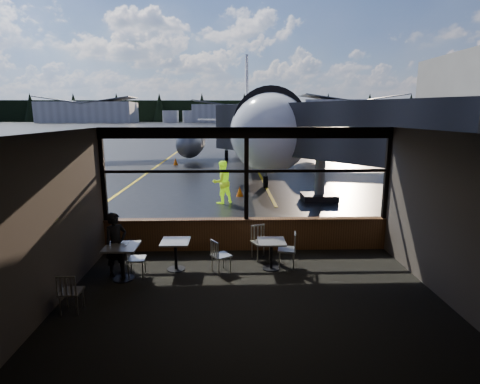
{
  "coord_description": "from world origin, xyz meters",
  "views": [
    {
      "loc": [
        -0.46,
        -10.25,
        3.82
      ],
      "look_at": [
        -0.15,
        1.0,
        1.5
      ],
      "focal_mm": 28.0,
      "sensor_mm": 36.0,
      "label": 1
    }
  ],
  "objects_px": {
    "chair_near_e": "(287,250)",
    "chair_mid_w": "(136,259)",
    "airliner": "(254,95)",
    "chair_near_n": "(261,243)",
    "ground_crew": "(222,182)",
    "chair_near_w": "(221,256)",
    "cafe_table_near": "(271,255)",
    "passenger": "(116,244)",
    "cafe_table_left": "(123,263)",
    "chair_left_s": "(71,292)",
    "cafe_table_mid": "(176,255)",
    "jet_bridge": "(326,148)",
    "cone_nose": "(240,191)",
    "cone_wing": "(176,162)"
  },
  "relations": [
    {
      "from": "chair_near_n",
      "to": "chair_mid_w",
      "type": "relative_size",
      "value": 1.08
    },
    {
      "from": "cafe_table_left",
      "to": "chair_near_e",
      "type": "relative_size",
      "value": 0.9
    },
    {
      "from": "airliner",
      "to": "jet_bridge",
      "type": "xyz_separation_m",
      "value": [
        2.06,
        -15.86,
        -3.0
      ]
    },
    {
      "from": "chair_mid_w",
      "to": "chair_left_s",
      "type": "relative_size",
      "value": 1.02
    },
    {
      "from": "cone_nose",
      "to": "jet_bridge",
      "type": "bearing_deg",
      "value": -26.27
    },
    {
      "from": "airliner",
      "to": "chair_near_n",
      "type": "bearing_deg",
      "value": -92.67
    },
    {
      "from": "chair_near_e",
      "to": "chair_mid_w",
      "type": "relative_size",
      "value": 1.08
    },
    {
      "from": "chair_mid_w",
      "to": "airliner",
      "type": "bearing_deg",
      "value": 165.75
    },
    {
      "from": "chair_near_w",
      "to": "cone_nose",
      "type": "relative_size",
      "value": 1.81
    },
    {
      "from": "chair_near_e",
      "to": "chair_near_w",
      "type": "bearing_deg",
      "value": 108.81
    },
    {
      "from": "cafe_table_mid",
      "to": "chair_mid_w",
      "type": "distance_m",
      "value": 0.96
    },
    {
      "from": "cafe_table_near",
      "to": "ground_crew",
      "type": "bearing_deg",
      "value": 100.73
    },
    {
      "from": "passenger",
      "to": "cone_wing",
      "type": "bearing_deg",
      "value": 48.76
    },
    {
      "from": "chair_mid_w",
      "to": "cafe_table_near",
      "type": "bearing_deg",
      "value": 91.98
    },
    {
      "from": "airliner",
      "to": "cone_nose",
      "type": "height_order",
      "value": "airliner"
    },
    {
      "from": "ground_crew",
      "to": "chair_near_w",
      "type": "bearing_deg",
      "value": 58.53
    },
    {
      "from": "chair_mid_w",
      "to": "cone_wing",
      "type": "distance_m",
      "value": 20.66
    },
    {
      "from": "cone_wing",
      "to": "chair_mid_w",
      "type": "bearing_deg",
      "value": -84.54
    },
    {
      "from": "cafe_table_left",
      "to": "passenger",
      "type": "height_order",
      "value": "passenger"
    },
    {
      "from": "chair_mid_w",
      "to": "cone_wing",
      "type": "height_order",
      "value": "chair_mid_w"
    },
    {
      "from": "cafe_table_left",
      "to": "chair_left_s",
      "type": "xyz_separation_m",
      "value": [
        -0.59,
        -1.47,
        0.0
      ]
    },
    {
      "from": "passenger",
      "to": "ground_crew",
      "type": "height_order",
      "value": "ground_crew"
    },
    {
      "from": "chair_left_s",
      "to": "cone_nose",
      "type": "bearing_deg",
      "value": 70.84
    },
    {
      "from": "cafe_table_near",
      "to": "cone_nose",
      "type": "distance_m",
      "value": 8.69
    },
    {
      "from": "jet_bridge",
      "to": "cafe_table_mid",
      "type": "distance_m",
      "value": 9.01
    },
    {
      "from": "cafe_table_left",
      "to": "cone_nose",
      "type": "xyz_separation_m",
      "value": [
        3.01,
        9.19,
        -0.18
      ]
    },
    {
      "from": "chair_left_s",
      "to": "chair_near_n",
      "type": "bearing_deg",
      "value": 33.44
    },
    {
      "from": "cafe_table_near",
      "to": "cafe_table_mid",
      "type": "xyz_separation_m",
      "value": [
        -2.39,
        0.01,
        0.01
      ]
    },
    {
      "from": "chair_left_s",
      "to": "passenger",
      "type": "relative_size",
      "value": 0.54
    },
    {
      "from": "cafe_table_near",
      "to": "chair_near_w",
      "type": "distance_m",
      "value": 1.27
    },
    {
      "from": "cafe_table_near",
      "to": "cafe_table_mid",
      "type": "relative_size",
      "value": 0.98
    },
    {
      "from": "airliner",
      "to": "chair_near_n",
      "type": "distance_m",
      "value": 22.68
    },
    {
      "from": "chair_mid_w",
      "to": "chair_near_w",
      "type": "bearing_deg",
      "value": 90.83
    },
    {
      "from": "cafe_table_near",
      "to": "chair_mid_w",
      "type": "bearing_deg",
      "value": -174.2
    },
    {
      "from": "jet_bridge",
      "to": "chair_mid_w",
      "type": "bearing_deg",
      "value": -131.11
    },
    {
      "from": "cafe_table_left",
      "to": "passenger",
      "type": "bearing_deg",
      "value": 126.26
    },
    {
      "from": "chair_mid_w",
      "to": "chair_left_s",
      "type": "bearing_deg",
      "value": -31.63
    },
    {
      "from": "cone_wing",
      "to": "passenger",
      "type": "bearing_deg",
      "value": -85.89
    },
    {
      "from": "cafe_table_mid",
      "to": "chair_left_s",
      "type": "relative_size",
      "value": 0.9
    },
    {
      "from": "chair_near_w",
      "to": "chair_left_s",
      "type": "relative_size",
      "value": 1.02
    },
    {
      "from": "passenger",
      "to": "cone_wing",
      "type": "distance_m",
      "value": 20.52
    },
    {
      "from": "airliner",
      "to": "cone_wing",
      "type": "distance_m",
      "value": 8.48
    },
    {
      "from": "cafe_table_left",
      "to": "chair_left_s",
      "type": "relative_size",
      "value": 0.99
    },
    {
      "from": "cafe_table_mid",
      "to": "jet_bridge",
      "type": "bearing_deg",
      "value": 51.78
    },
    {
      "from": "chair_near_e",
      "to": "chair_mid_w",
      "type": "distance_m",
      "value": 3.72
    },
    {
      "from": "jet_bridge",
      "to": "chair_near_n",
      "type": "xyz_separation_m",
      "value": [
        -3.24,
        -6.23,
        -1.99
      ]
    },
    {
      "from": "airliner",
      "to": "passenger",
      "type": "relative_size",
      "value": 22.95
    },
    {
      "from": "chair_near_w",
      "to": "cone_wing",
      "type": "relative_size",
      "value": 1.6
    },
    {
      "from": "airliner",
      "to": "cafe_table_near",
      "type": "xyz_separation_m",
      "value": [
        -0.96,
        -22.76,
        -5.08
      ]
    },
    {
      "from": "cafe_table_mid",
      "to": "cone_nose",
      "type": "bearing_deg",
      "value": 78.03
    }
  ]
}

